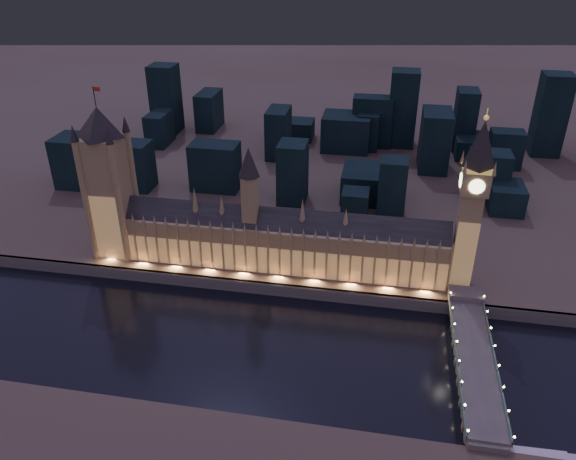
% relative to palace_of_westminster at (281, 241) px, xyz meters
% --- Properties ---
extents(ground_plane, '(2000.00, 2000.00, 0.00)m').
position_rel_palace_of_westminster_xyz_m(ground_plane, '(0.40, -61.74, -26.37)').
color(ground_plane, black).
rests_on(ground_plane, ground).
extents(north_bank, '(2000.00, 960.00, 8.00)m').
position_rel_palace_of_westminster_xyz_m(north_bank, '(0.40, 458.26, -22.37)').
color(north_bank, '#4A342F').
rests_on(north_bank, ground).
extents(embankment_wall, '(2000.00, 2.50, 8.00)m').
position_rel_palace_of_westminster_xyz_m(embankment_wall, '(0.40, -20.74, -22.37)').
color(embankment_wall, '#494C49').
rests_on(embankment_wall, ground).
extents(palace_of_westminster, '(202.00, 21.35, 78.00)m').
position_rel_palace_of_westminster_xyz_m(palace_of_westminster, '(0.00, 0.00, 0.00)').
color(palace_of_westminster, '#92755B').
rests_on(palace_of_westminster, north_bank).
extents(victoria_tower, '(31.68, 31.68, 108.78)m').
position_rel_palace_of_westminster_xyz_m(victoria_tower, '(-109.60, 0.18, 35.33)').
color(victoria_tower, '#92755B').
rests_on(victoria_tower, north_bank).
extents(elizabeth_tower, '(18.00, 18.00, 107.54)m').
position_rel_palace_of_westminster_xyz_m(elizabeth_tower, '(108.40, 0.19, 41.56)').
color(elizabeth_tower, '#92755B').
rests_on(elizabeth_tower, north_bank).
extents(westminster_bridge, '(19.22, 113.00, 15.90)m').
position_rel_palace_of_westminster_xyz_m(westminster_bridge, '(111.08, -65.18, -20.39)').
color(westminster_bridge, '#494C49').
rests_on(westminster_bridge, ground).
extents(river_boat, '(49.86, 13.17, 4.50)m').
position_rel_palace_of_westminster_xyz_m(river_boat, '(131.08, -119.74, -24.81)').
color(river_boat, '#494C49').
rests_on(river_boat, ground).
extents(city_backdrop, '(486.25, 215.63, 74.66)m').
position_rel_palace_of_westminster_xyz_m(city_backdrop, '(37.99, 184.83, 3.83)').
color(city_backdrop, black).
rests_on(city_backdrop, north_bank).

